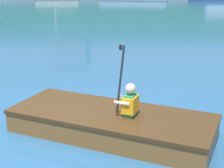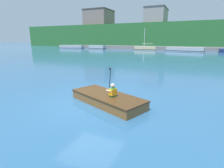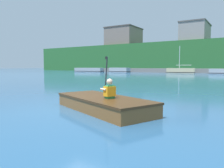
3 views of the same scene
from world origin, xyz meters
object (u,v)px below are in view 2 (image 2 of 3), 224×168
Objects in this scene: moored_boat_dock_center_far at (145,48)px; person_paddler at (113,91)px; rowboat_foreground at (106,98)px; moored_boat_dock_west_inner at (185,49)px; moored_boat_dock_east_end at (72,47)px; moored_boat_dock_center_near at (97,47)px.

moored_boat_dock_center_far reaches higher than person_paddler.
rowboat_foreground is at bearing -78.60° from moored_boat_dock_center_far.
moored_boat_dock_west_inner is 31.79m from moored_boat_dock_east_end.
rowboat_foreground is (30.04, -37.75, -0.24)m from moored_boat_dock_east_end.
moored_boat_dock_center_far is (13.69, 0.48, -0.02)m from moored_boat_dock_center_near.
moored_boat_dock_center_near reaches higher than rowboat_foreground.
moored_boat_dock_center_far is 39.56m from person_paddler.
moored_boat_dock_center_far is at bearing 101.40° from rowboat_foreground.
moored_boat_dock_east_end is (-22.26, -0.82, -0.01)m from moored_boat_dock_center_far.
moored_boat_dock_center_near is at bearing 2.28° from moored_boat_dock_east_end.
person_paddler reaches higher than rowboat_foreground.
moored_boat_dock_west_inner is at bearing -1.72° from moored_boat_dock_center_near.
moored_boat_dock_west_inner is 37.43m from rowboat_foreground.
person_paddler is at bearing -92.12° from moored_boat_dock_west_inner.
rowboat_foreground is at bearing -92.68° from moored_boat_dock_west_inner.
moored_boat_dock_east_end is at bearing 128.73° from person_paddler.
moored_boat_dock_center_far reaches higher than moored_boat_dock_east_end.
moored_boat_dock_west_inner is 23.23m from moored_boat_dock_center_near.
rowboat_foreground is at bearing 157.38° from person_paddler.
moored_boat_dock_west_inner is 37.57m from person_paddler.
moored_boat_dock_center_near reaches higher than moored_boat_dock_west_inner.
moored_boat_dock_center_near is at bearing 119.41° from rowboat_foreground.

